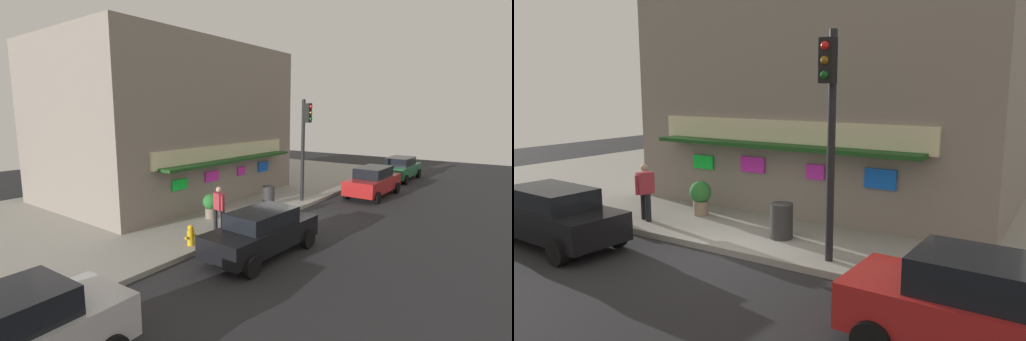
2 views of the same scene
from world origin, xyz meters
TOP-DOWN VIEW (x-y plane):
  - ground_plane at (0.00, 0.00)m, footprint 50.28×50.28m
  - sidewalk at (0.00, 6.55)m, footprint 33.52×13.10m
  - corner_building at (-0.42, 7.59)m, footprint 11.99×9.40m
  - traffic_light at (2.42, 0.53)m, footprint 0.32×0.58m
  - fire_hydrant at (-5.58, 0.49)m, footprint 0.48×0.24m
  - trash_can at (0.61, 1.51)m, footprint 0.60×0.60m
  - pedestrian at (-3.74, 0.84)m, footprint 0.51×0.61m
  - potted_plant_by_doorway at (-2.77, 2.21)m, footprint 0.68×0.68m
  - parked_car_red at (6.29, -1.74)m, footprint 4.63×2.02m
  - parked_car_black at (-4.46, -1.74)m, footprint 4.45×2.09m

SIDE VIEW (x-z plane):
  - ground_plane at x=0.00m, z-range 0.00..0.00m
  - sidewalk at x=0.00m, z-range 0.00..0.17m
  - fire_hydrant at x=-5.58m, z-range 0.16..0.88m
  - trash_can at x=0.61m, z-range 0.17..1.11m
  - potted_plant_by_doorway at x=-2.77m, z-range 0.24..1.31m
  - parked_car_black at x=-4.46m, z-range 0.03..1.57m
  - parked_car_red at x=6.29m, z-range 0.02..1.69m
  - pedestrian at x=-3.74m, z-range 0.26..1.97m
  - traffic_light at x=2.42m, z-range 0.90..6.07m
  - corner_building at x=-0.42m, z-range 0.17..8.15m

